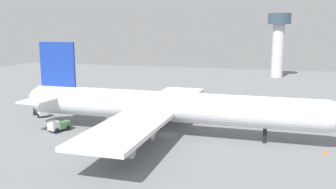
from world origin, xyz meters
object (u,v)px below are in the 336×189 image
Objects in this scene: cargo_airplane at (166,107)px; baggage_tug at (41,111)px; control_tower at (279,38)px; safety_cone_nose at (325,152)px; maintenance_van at (59,125)px.

baggage_tug is at bearing 169.09° from cargo_airplane.
control_tower is at bearing 59.04° from baggage_tug.
control_tower is at bearing 77.74° from cargo_airplane.
safety_cone_nose is at bearing -9.21° from baggage_tug.
cargo_airplane is 97.17m from control_tower.
maintenance_van is at bearing -169.52° from cargo_airplane.
maintenance_van is at bearing -112.92° from control_tower.
maintenance_van is (11.32, -10.12, 0.12)m from baggage_tug.
safety_cone_nose is 0.03× the size of control_tower.
safety_cone_nose is (27.85, -3.52, -5.00)m from cargo_airplane.
cargo_airplane is at bearing 172.79° from safety_cone_nose.
control_tower reaches higher than cargo_airplane.
control_tower reaches higher than baggage_tug.
control_tower is (20.50, 94.33, 11.11)m from cargo_airplane.
cargo_airplane is 21.78m from maintenance_van.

